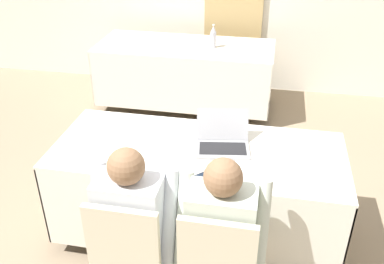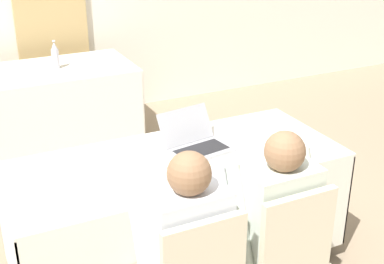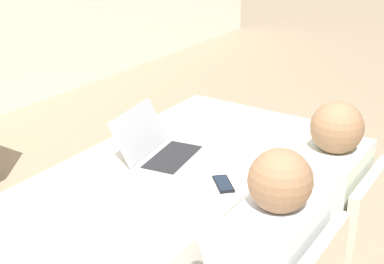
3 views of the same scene
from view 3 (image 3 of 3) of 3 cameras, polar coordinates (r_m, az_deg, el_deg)
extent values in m
cube|color=white|center=(2.28, -4.36, -4.89)|extent=(1.97, 0.82, 0.02)
cube|color=white|center=(2.68, -11.14, -8.64)|extent=(1.97, 0.01, 0.62)
cube|color=white|center=(3.17, 6.63, -3.10)|extent=(0.01, 0.82, 0.62)
cube|color=#99999E|center=(2.40, -2.09, -2.87)|extent=(0.38, 0.28, 0.02)
cube|color=black|center=(2.39, -2.09, -2.65)|extent=(0.33, 0.21, 0.00)
cube|color=#99999E|center=(2.43, -5.61, 0.10)|extent=(0.37, 0.16, 0.20)
cube|color=black|center=(2.43, -5.61, 0.10)|extent=(0.33, 0.14, 0.17)
cube|color=black|center=(2.20, 3.35, -5.55)|extent=(0.15, 0.14, 0.01)
cube|color=#192333|center=(2.20, 3.35, -5.42)|extent=(0.13, 0.13, 0.00)
cube|color=white|center=(2.31, -8.93, -4.47)|extent=(0.26, 0.33, 0.00)
cube|color=white|center=(2.48, 4.99, -2.33)|extent=(0.29, 0.35, 0.00)
cube|color=beige|center=(2.39, 12.44, -13.49)|extent=(0.44, 0.44, 0.05)
cube|color=beige|center=(2.20, 17.88, -9.66)|extent=(0.40, 0.04, 0.45)
cylinder|color=silver|center=(1.99, 10.25, -11.14)|extent=(0.08, 0.26, 0.54)
sphere|color=#8C6647|center=(1.64, 9.38, -5.14)|extent=(0.20, 0.20, 0.20)
cylinder|color=#665B4C|center=(2.44, 10.56, -9.83)|extent=(0.13, 0.42, 0.13)
cylinder|color=#665B4C|center=(2.30, 8.73, -11.91)|extent=(0.13, 0.42, 0.13)
cube|color=silver|center=(2.22, 14.27, -7.91)|extent=(0.36, 0.22, 0.52)
cylinder|color=silver|center=(2.40, 15.13, -5.29)|extent=(0.08, 0.26, 0.54)
cylinder|color=silver|center=(2.06, 11.19, -10.04)|extent=(0.08, 0.26, 0.54)
sphere|color=#8C6647|center=(2.07, 15.21, 0.46)|extent=(0.20, 0.20, 0.20)
camera|label=1|loc=(2.37, 69.41, 21.15)|focal=40.00mm
camera|label=2|loc=(1.40, 108.55, 7.26)|focal=50.00mm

